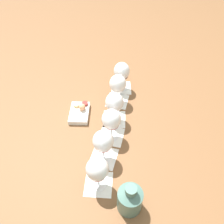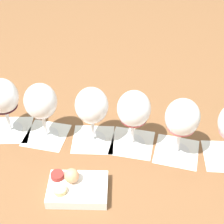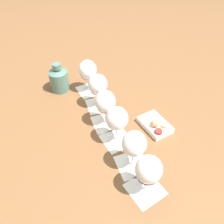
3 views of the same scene
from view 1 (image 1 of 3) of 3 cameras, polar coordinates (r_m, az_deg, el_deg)
The scene contains 15 objects.
ground_plane at distance 1.19m, azimuth -0.01°, elevation -3.61°, with size 8.00×8.00×0.00m, color brown.
tasting_card_0 at distance 1.02m, azimuth -3.24°, elevation -16.90°, with size 0.16×0.16×0.00m.
tasting_card_1 at distance 1.09m, azimuth -1.99°, elevation -10.79°, with size 0.16×0.16×0.00m.
tasting_card_2 at distance 1.15m, azimuth -0.14°, elevation -5.78°, with size 0.16×0.16×0.00m.
tasting_card_3 at distance 1.22m, azimuth 0.55°, elevation -1.70°, with size 0.16×0.16×0.00m.
tasting_card_4 at distance 1.31m, azimuth 1.31°, elevation 2.73°, with size 0.16×0.16×0.00m.
tasting_card_5 at distance 1.39m, azimuth 2.21°, elevation 5.81°, with size 0.16×0.16×0.00m.
wine_glass_0 at distance 0.92m, azimuth -3.55°, elevation -13.77°, with size 0.09×0.09×0.17m.
wine_glass_1 at distance 0.99m, azimuth -2.16°, elevation -7.26°, with size 0.09×0.09×0.17m.
wine_glass_2 at distance 1.06m, azimuth -0.15°, elevation -2.06°, with size 0.09×0.09×0.17m.
wine_glass_3 at distance 1.14m, azimuth 0.59°, elevation 2.09°, with size 0.09×0.09×0.17m.
wine_glass_4 at distance 1.24m, azimuth 1.40°, elevation 6.52°, with size 0.09×0.09×0.17m.
wine_glass_5 at distance 1.32m, azimuth 2.35°, elevation 9.56°, with size 0.09×0.09×0.17m.
ceramic_vase at distance 0.93m, azimuth 4.32°, elevation -20.11°, with size 0.09×0.09×0.15m.
snack_dish at distance 1.24m, azimuth -7.76°, elevation 0.00°, with size 0.17×0.17×0.06m.
Camera 1 is at (-0.55, 0.51, 0.92)m, focal length 38.00 mm.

